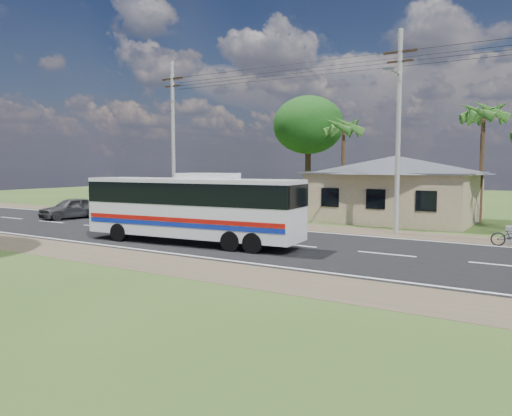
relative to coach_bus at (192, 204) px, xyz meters
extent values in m
plane|color=#2E4A1A|center=(4.29, 2.13, -1.95)|extent=(120.00, 120.00, 0.00)
cube|color=black|center=(4.29, 2.13, -1.94)|extent=(120.00, 10.00, 0.02)
cube|color=brown|center=(4.29, 8.63, -1.94)|extent=(120.00, 3.00, 0.01)
cube|color=brown|center=(4.29, -4.37, -1.94)|extent=(120.00, 3.00, 0.01)
cube|color=silver|center=(4.29, 6.83, -1.92)|extent=(120.00, 0.15, 0.01)
cube|color=silver|center=(4.29, -2.57, -1.92)|extent=(120.00, 0.15, 0.01)
cube|color=silver|center=(4.29, 2.13, -1.92)|extent=(120.00, 0.15, 0.01)
cube|color=tan|center=(5.29, 15.13, -0.35)|extent=(10.00, 8.00, 3.20)
cube|color=#4C4F54|center=(5.29, 15.13, 1.30)|extent=(10.60, 8.60, 0.10)
pyramid|color=#4C4F54|center=(5.29, 15.13, 2.45)|extent=(12.40, 10.00, 1.20)
cube|color=black|center=(2.29, 11.11, -0.25)|extent=(1.20, 0.08, 1.20)
cube|color=black|center=(5.29, 11.11, -0.25)|extent=(1.20, 0.08, 1.20)
cube|color=black|center=(8.29, 11.11, -0.25)|extent=(1.20, 0.08, 1.20)
cylinder|color=#9E9E99|center=(-8.71, 8.63, 3.55)|extent=(0.26, 0.26, 11.00)
cube|color=#3B2815|center=(-8.71, 8.63, 7.85)|extent=(1.80, 0.12, 0.12)
cube|color=#3B2815|center=(-8.71, 8.63, 7.35)|extent=(1.40, 0.10, 0.10)
cylinder|color=#9E9E99|center=(7.29, 8.63, 3.55)|extent=(0.26, 0.26, 11.00)
cube|color=#3B2815|center=(7.29, 8.63, 7.85)|extent=(1.80, 0.12, 0.12)
cube|color=#3B2815|center=(7.29, 8.63, 7.35)|extent=(1.40, 0.10, 0.10)
cylinder|color=gray|center=(7.29, 7.63, 6.65)|extent=(0.08, 2.00, 0.08)
cube|color=gray|center=(7.29, 6.63, 6.65)|extent=(0.50, 0.18, 0.12)
cylinder|color=black|center=(-0.71, 8.63, 7.65)|extent=(16.00, 0.02, 0.02)
cylinder|color=#47301E|center=(10.29, 17.63, 1.80)|extent=(0.28, 0.28, 7.50)
cylinder|color=#47301E|center=(0.29, 18.13, 1.55)|extent=(0.28, 0.28, 7.00)
cylinder|color=#47301E|center=(-3.71, 20.13, 1.03)|extent=(0.50, 0.50, 5.95)
ellipsoid|color=#113D10|center=(-3.71, 20.13, 5.20)|extent=(6.00, 6.00, 4.92)
cube|color=silver|center=(-0.01, 0.00, -0.18)|extent=(11.05, 3.23, 2.72)
cube|color=black|center=(-0.01, 0.00, 0.50)|extent=(11.10, 3.29, 1.00)
cube|color=black|center=(-5.43, -0.48, 0.19)|extent=(0.29, 2.09, 1.63)
cube|color=#A90F0A|center=(0.10, -1.15, -0.68)|extent=(10.67, 0.99, 0.20)
cube|color=navy|center=(0.10, -1.15, -0.90)|extent=(10.67, 0.99, 0.20)
cube|color=silver|center=(0.90, 0.08, 1.32)|extent=(2.84, 1.69, 0.27)
cylinder|color=black|center=(-3.53, -1.36, -1.49)|extent=(0.93, 0.40, 0.91)
cylinder|color=black|center=(-3.72, 0.72, -1.49)|extent=(0.93, 0.40, 0.91)
cylinder|color=black|center=(2.80, -0.80, -1.49)|extent=(0.93, 0.40, 0.91)
cylinder|color=black|center=(2.61, 1.28, -1.49)|extent=(0.93, 0.40, 0.91)
cylinder|color=black|center=(3.89, -0.70, -1.49)|extent=(0.93, 0.40, 0.91)
cylinder|color=black|center=(3.70, 1.38, -1.49)|extent=(0.93, 0.40, 0.91)
imported|color=#2D2D2F|center=(-14.40, 4.26, -1.21)|extent=(2.50, 4.59, 1.48)
camera|label=1|loc=(15.14, -18.51, 1.86)|focal=35.00mm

